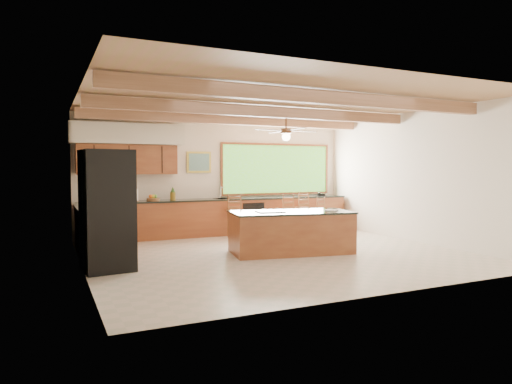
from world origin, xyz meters
name	(u,v)px	position (x,y,z in m)	size (l,w,h in m)	color
ground	(276,253)	(0.00, 0.00, 0.00)	(7.20, 7.20, 0.00)	#BAB19A
room_shell	(254,143)	(-0.17, 0.65, 2.21)	(7.27, 6.54, 3.02)	beige
counter_run	(198,219)	(-0.82, 2.52, 0.46)	(7.12, 3.10, 1.25)	brown
island	(291,232)	(0.32, -0.04, 0.42)	(2.55, 1.52, 0.85)	brown
refrigerator	(107,210)	(-3.22, -0.16, 1.00)	(0.85, 0.83, 2.00)	black
bar_stool_a	(235,211)	(0.10, 2.39, 0.64)	(0.48, 0.48, 1.08)	brown
bar_stool_b	(287,210)	(1.57, 2.40, 0.60)	(0.41, 0.41, 1.01)	brown
bar_stool_c	(301,208)	(1.99, 2.39, 0.64)	(0.42, 0.42, 1.09)	brown
bar_stool_d	(318,211)	(2.44, 2.27, 0.56)	(0.39, 0.39, 0.94)	brown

